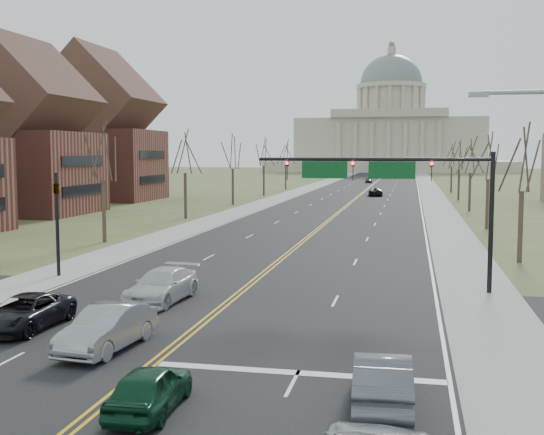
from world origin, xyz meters
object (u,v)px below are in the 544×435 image
at_px(car_nb_inner_lead, 150,388).
at_px(car_sb_outer_lead, 25,312).
at_px(signal_mast, 391,180).
at_px(signal_left, 57,212).
at_px(car_nb_outer_lead, 382,379).
at_px(car_sb_inner_second, 162,286).
at_px(car_far_sb, 369,180).
at_px(car_far_nb, 375,192).
at_px(car_sb_inner_lead, 107,328).

distance_m(car_nb_inner_lead, car_sb_outer_lead, 11.08).
xyz_separation_m(signal_mast, signal_left, (-18.95, 0.00, -2.05)).
height_order(car_nb_outer_lead, car_sb_inner_second, car_sb_inner_second).
height_order(car_nb_outer_lead, car_far_sb, car_nb_outer_lead).
bearing_deg(car_sb_inner_second, car_far_nb, 90.23).
xyz_separation_m(car_sb_inner_second, car_far_sb, (1.72, 131.57, -0.08)).
relative_size(car_sb_outer_lead, car_far_nb, 1.00).
relative_size(car_sb_inner_lead, car_far_sb, 1.19).
bearing_deg(car_far_nb, car_sb_inner_second, 82.27).
distance_m(signal_mast, car_nb_outer_lead, 17.57).
bearing_deg(car_nb_inner_lead, car_far_sb, -90.40).
height_order(signal_left, car_sb_inner_second, signal_left).
height_order(signal_mast, signal_left, signal_mast).
bearing_deg(car_nb_inner_lead, car_sb_inner_lead, -56.45).
distance_m(car_sb_outer_lead, car_sb_inner_second, 6.97).
height_order(signal_mast, car_sb_inner_second, signal_mast).
xyz_separation_m(signal_mast, car_nb_outer_lead, (0.36, -16.84, -4.99)).
relative_size(signal_mast, car_nb_inner_lead, 3.13).
height_order(car_sb_inner_second, car_far_nb, car_sb_inner_second).
distance_m(car_nb_outer_lead, car_sb_inner_second, 15.93).
bearing_deg(car_far_sb, car_nb_inner_lead, -91.36).
relative_size(car_nb_inner_lead, car_far_nb, 0.79).
bearing_deg(car_sb_outer_lead, car_nb_outer_lead, -19.82).
xyz_separation_m(car_sb_inner_lead, car_sb_outer_lead, (-4.55, 2.02, -0.11)).
xyz_separation_m(signal_mast, car_sb_inner_second, (-10.60, -5.28, -4.97)).
xyz_separation_m(signal_left, car_sb_inner_second, (8.34, -5.28, -2.93)).
relative_size(car_nb_inner_lead, car_far_sb, 0.95).
distance_m(car_nb_inner_lead, car_sb_inner_lead, 6.52).
distance_m(car_nb_outer_lead, car_far_sb, 143.43).
distance_m(car_sb_inner_second, car_far_sb, 131.58).
bearing_deg(signal_left, car_nb_inner_lead, -54.98).
xyz_separation_m(signal_mast, car_sb_inner_lead, (-9.66, -13.27, -4.96)).
relative_size(signal_mast, car_nb_outer_lead, 2.64).
height_order(signal_mast, car_nb_inner_lead, signal_mast).
relative_size(car_sb_inner_second, car_far_nb, 1.09).
bearing_deg(car_sb_inner_second, signal_mast, 30.74).
xyz_separation_m(car_nb_inner_lead, car_sb_inner_lead, (-3.75, 5.33, 0.13)).
bearing_deg(car_sb_inner_second, car_far_sb, 93.52).
height_order(signal_mast, car_far_nb, signal_mast).
height_order(car_nb_inner_lead, car_sb_inner_second, car_sb_inner_second).
distance_m(car_nb_outer_lead, car_sb_inner_lead, 10.64).
xyz_separation_m(car_nb_inner_lead, car_far_nb, (1.16, 96.26, 0.02)).
relative_size(signal_left, car_sb_inner_lead, 1.25).
height_order(car_sb_outer_lead, car_far_sb, car_far_sb).
bearing_deg(car_sb_inner_lead, car_far_sb, 95.13).
relative_size(signal_left, car_far_nb, 1.22).
height_order(car_nb_inner_lead, car_sb_outer_lead, car_sb_outer_lead).
bearing_deg(signal_mast, car_far_nb, 93.50).
bearing_deg(signal_mast, car_nb_inner_lead, -107.64).
distance_m(car_sb_outer_lead, car_far_nb, 89.42).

